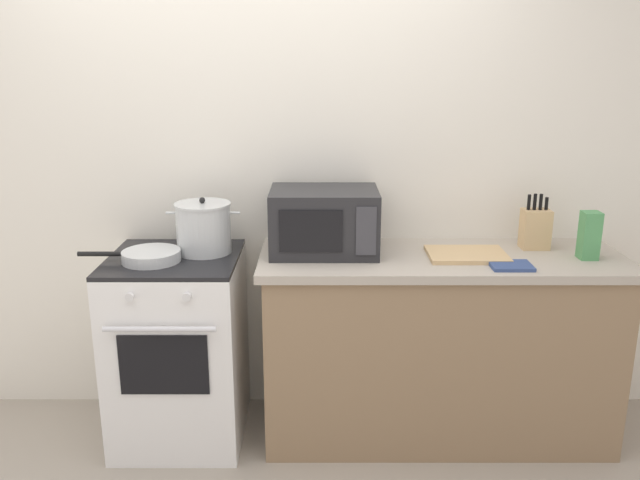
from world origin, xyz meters
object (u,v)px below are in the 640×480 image
at_px(stove, 182,347).
at_px(pasta_box, 593,236).
at_px(knife_block, 539,229).
at_px(cutting_board, 470,255).
at_px(microwave, 327,221).
at_px(frying_pan, 153,256).
at_px(stock_pot, 207,228).
at_px(oven_mitt, 514,266).

bearing_deg(stove, pasta_box, -0.87).
relative_size(knife_block, pasta_box, 1.22).
xyz_separation_m(stove, cutting_board, (1.36, 0.00, 0.47)).
distance_m(stove, microwave, 0.93).
relative_size(frying_pan, microwave, 0.93).
distance_m(stock_pot, cutting_board, 1.23).
distance_m(knife_block, pasta_box, 0.26).
bearing_deg(knife_block, stove, -175.30).
xyz_separation_m(cutting_board, pasta_box, (0.55, -0.03, 0.10)).
bearing_deg(microwave, knife_block, 3.49).
height_order(stock_pot, microwave, microwave).
distance_m(pasta_box, oven_mitt, 0.42).
bearing_deg(cutting_board, oven_mitt, -45.04).
bearing_deg(stock_pot, knife_block, 2.47).
xyz_separation_m(stock_pot, microwave, (0.57, 0.01, 0.03)).
bearing_deg(stock_pot, stove, -151.54).
xyz_separation_m(knife_block, oven_mitt, (-0.19, -0.30, -0.09)).
bearing_deg(oven_mitt, microwave, 163.82).
height_order(knife_block, oven_mitt, knife_block).
relative_size(stock_pot, knife_block, 1.29).
height_order(pasta_box, oven_mitt, pasta_box).
relative_size(cutting_board, knife_block, 1.35).
relative_size(stock_pot, frying_pan, 0.74).
height_order(frying_pan, oven_mitt, frying_pan).
xyz_separation_m(stove, stock_pot, (0.13, 0.07, 0.58)).
height_order(microwave, pasta_box, microwave).
relative_size(pasta_box, oven_mitt, 1.22).
height_order(cutting_board, oven_mitt, cutting_board).
xyz_separation_m(cutting_board, oven_mitt, (0.16, -0.16, -0.00)).
bearing_deg(cutting_board, frying_pan, -177.17).
distance_m(frying_pan, microwave, 0.81).
distance_m(stove, knife_block, 1.81).
distance_m(frying_pan, pasta_box, 2.00).
relative_size(stove, knife_block, 3.44).
relative_size(cutting_board, pasta_box, 1.64).
bearing_deg(stove, stock_pot, 28.46).
height_order(frying_pan, knife_block, knife_block).
height_order(stove, stock_pot, stock_pot).
xyz_separation_m(frying_pan, pasta_box, (1.99, 0.04, 0.08)).
bearing_deg(stock_pot, microwave, 0.63).
xyz_separation_m(stove, microwave, (0.70, 0.08, 0.61)).
distance_m(stock_pot, microwave, 0.57).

